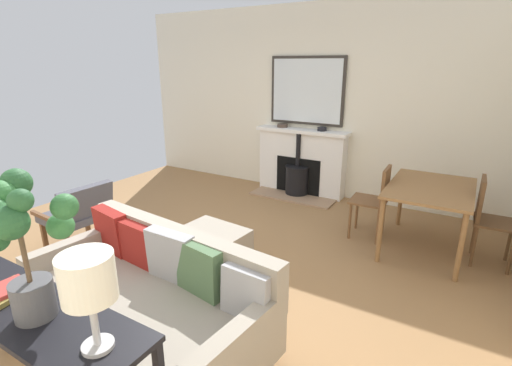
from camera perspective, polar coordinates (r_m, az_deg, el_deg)
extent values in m
cube|color=olive|center=(4.00, -10.24, -12.33)|extent=(5.75, 5.96, 0.01)
cube|color=silver|center=(5.95, 7.64, 12.12)|extent=(0.12, 5.96, 2.82)
cube|color=#9E7A5B|center=(5.79, 5.46, -2.17)|extent=(0.40, 1.31, 0.03)
cube|color=white|center=(5.93, 6.94, 3.04)|extent=(0.24, 1.38, 0.97)
cube|color=black|center=(5.89, 6.48, 1.17)|extent=(0.06, 0.73, 0.56)
cylinder|color=black|center=(5.88, 6.29, 0.42)|extent=(0.36, 0.36, 0.42)
cylinder|color=black|center=(5.82, 6.36, 2.50)|extent=(0.38, 0.38, 0.02)
cylinder|color=black|center=(5.75, 6.45, 5.01)|extent=(0.07, 0.07, 0.50)
cube|color=white|center=(5.80, 7.02, 7.89)|extent=(0.29, 1.46, 0.05)
cube|color=#2D2823|center=(5.84, 7.74, 13.74)|extent=(0.04, 1.18, 1.01)
cube|color=silver|center=(5.82, 7.66, 13.73)|extent=(0.01, 1.10, 0.93)
cylinder|color=#47382D|center=(5.96, 4.04, 8.72)|extent=(0.17, 0.17, 0.05)
torus|color=#47382D|center=(5.96, 4.05, 8.92)|extent=(0.17, 0.17, 0.01)
cylinder|color=black|center=(5.70, 10.03, 8.10)|extent=(0.14, 0.14, 0.05)
torus|color=black|center=(5.70, 10.04, 8.33)|extent=(0.14, 0.14, 0.01)
cylinder|color=#B2B2B7|center=(3.59, -29.52, -17.39)|extent=(0.04, 0.04, 0.10)
cylinder|color=#B2B2B7|center=(3.85, -19.97, -13.57)|extent=(0.04, 0.04, 0.10)
cylinder|color=#B2B2B7|center=(2.86, 0.86, -24.83)|extent=(0.04, 0.04, 0.10)
cube|color=gray|center=(3.00, -16.84, -18.33)|extent=(1.05, 2.00, 0.31)
cube|color=gray|center=(3.02, -11.72, -10.02)|extent=(0.33, 1.93, 0.38)
cube|color=gray|center=(3.57, -26.12, -8.98)|extent=(0.83, 0.20, 0.16)
cube|color=gray|center=(2.32, -2.65, -22.37)|extent=(0.83, 0.20, 0.16)
cube|color=maroon|center=(3.51, -21.15, -6.95)|extent=(0.20, 0.42, 0.40)
cube|color=maroon|center=(3.23, -17.38, -9.04)|extent=(0.15, 0.38, 0.37)
cube|color=#99999E|center=(2.94, -12.84, -10.95)|extent=(0.13, 0.41, 0.41)
cube|color=#4C6B47|center=(2.75, -8.57, -13.06)|extent=(0.18, 0.41, 0.39)
cube|color=#99999E|center=(2.53, -1.46, -16.53)|extent=(0.15, 0.35, 0.35)
cylinder|color=#B2B2B7|center=(3.95, -12.58, -12.11)|extent=(0.03, 0.03, 0.09)
cylinder|color=#B2B2B7|center=(3.61, -6.77, -14.80)|extent=(0.03, 0.03, 0.09)
cylinder|color=#B2B2B7|center=(4.25, -7.42, -9.51)|extent=(0.03, 0.03, 0.09)
cylinder|color=#B2B2B7|center=(3.94, -1.68, -11.67)|extent=(0.03, 0.03, 0.09)
cube|color=gray|center=(3.84, -7.24, -9.46)|extent=(0.69, 0.72, 0.29)
cube|color=brown|center=(4.99, -24.40, -5.12)|extent=(0.05, 0.05, 0.36)
cube|color=brown|center=(4.78, -29.58, -6.89)|extent=(0.05, 0.05, 0.36)
cube|color=brown|center=(4.61, -21.25, -6.57)|extent=(0.05, 0.05, 0.36)
cube|color=brown|center=(4.38, -26.74, -8.61)|extent=(0.05, 0.05, 0.36)
cube|color=#4C4C56|center=(4.61, -25.81, -4.51)|extent=(0.64, 0.60, 0.08)
cube|color=#4C4C56|center=(4.33, -24.51, -2.67)|extent=(0.61, 0.18, 0.36)
cube|color=brown|center=(4.73, -22.65, -2.38)|extent=(0.08, 0.53, 0.04)
cube|color=brown|center=(4.45, -29.49, -4.61)|extent=(0.08, 0.53, 0.04)
cube|color=black|center=(2.38, -31.90, -15.78)|extent=(0.42, 1.59, 0.03)
cylinder|color=#B2B2B7|center=(1.93, -22.93, -21.85)|extent=(0.14, 0.14, 0.02)
cylinder|color=#B2B2B7|center=(1.85, -23.42, -18.83)|extent=(0.03, 0.03, 0.23)
cylinder|color=white|center=(1.74, -24.31, -13.00)|extent=(0.23, 0.23, 0.21)
cylinder|color=#4C4C51|center=(2.20, -30.78, -14.94)|extent=(0.19, 0.19, 0.20)
cylinder|color=brown|center=(2.10, -31.79, -9.46)|extent=(0.02, 0.02, 0.27)
sphere|color=#26562D|center=(1.92, -33.36, -5.09)|extent=(0.15, 0.15, 0.15)
sphere|color=#26562D|center=(1.90, -32.26, -2.29)|extent=(0.11, 0.11, 0.11)
sphere|color=#2D6633|center=(1.94, -27.15, -3.23)|extent=(0.12, 0.12, 0.12)
sphere|color=#387A3D|center=(2.09, -27.63, -5.84)|extent=(0.13, 0.13, 0.13)
sphere|color=#26562D|center=(2.14, -32.73, -0.02)|extent=(0.14, 0.14, 0.14)
sphere|color=#387A3D|center=(2.10, -34.30, -1.55)|extent=(0.14, 0.14, 0.14)
cube|color=olive|center=(2.50, -33.96, -13.76)|extent=(0.29, 0.24, 0.03)
cube|color=#B23833|center=(2.49, -33.79, -13.22)|extent=(0.21, 0.18, 0.02)
cylinder|color=olive|center=(5.06, 21.20, -2.29)|extent=(0.05, 0.05, 0.70)
cylinder|color=olive|center=(4.05, 18.40, -6.93)|extent=(0.05, 0.05, 0.70)
cylinder|color=olive|center=(5.01, 29.42, -3.62)|extent=(0.05, 0.05, 0.70)
cylinder|color=olive|center=(3.99, 28.74, -8.69)|extent=(0.05, 0.05, 0.70)
cube|color=olive|center=(4.39, 25.12, -0.69)|extent=(1.19, 0.83, 0.03)
cylinder|color=brown|center=(4.82, 15.11, -4.28)|extent=(0.03, 0.03, 0.45)
cylinder|color=brown|center=(4.53, 14.11, -5.64)|extent=(0.03, 0.03, 0.45)
cylinder|color=brown|center=(4.77, 18.84, -4.89)|extent=(0.03, 0.03, 0.45)
cylinder|color=brown|center=(4.47, 18.07, -6.32)|extent=(0.03, 0.03, 0.45)
cube|color=brown|center=(4.56, 16.79, -2.58)|extent=(0.41, 0.41, 0.02)
cube|color=brown|center=(4.47, 19.15, -0.32)|extent=(0.36, 0.05, 0.41)
cylinder|color=brown|center=(4.43, 34.40, -8.94)|extent=(0.03, 0.03, 0.45)
cylinder|color=brown|center=(4.72, 34.15, -7.34)|extent=(0.03, 0.03, 0.45)
cylinder|color=brown|center=(4.40, 30.25, -8.37)|extent=(0.03, 0.03, 0.45)
cylinder|color=brown|center=(4.69, 30.28, -6.79)|extent=(0.03, 0.03, 0.45)
cube|color=brown|center=(4.47, 32.77, -5.10)|extent=(0.41, 0.41, 0.02)
cube|color=brown|center=(4.39, 31.06, -2.05)|extent=(0.36, 0.04, 0.43)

